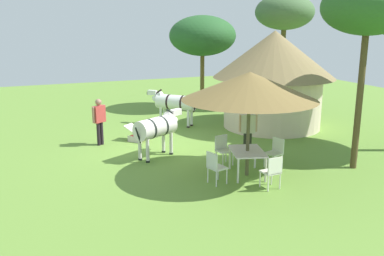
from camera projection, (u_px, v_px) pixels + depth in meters
name	position (u px, v px, depth m)	size (l,w,h in m)	color
ground_plane	(167.00, 150.00, 14.70)	(36.00, 36.00, 0.00)	olive
thatched_hut	(273.00, 75.00, 17.46)	(4.95, 4.95, 3.96)	beige
shade_umbrella	(250.00, 86.00, 11.68)	(3.77, 3.77, 2.98)	brown
patio_dining_table	(247.00, 153.00, 12.15)	(1.48, 1.21, 0.74)	silver
patio_chair_west_end	(215.00, 166.00, 11.52)	(0.52, 0.51, 0.90)	silver
patio_chair_near_lawn	(272.00, 170.00, 11.16)	(0.45, 0.47, 0.90)	white
patio_chair_east_end	(276.00, 151.00, 12.86)	(0.53, 0.51, 0.90)	silver
patio_chair_near_hut	(223.00, 148.00, 13.15)	(0.49, 0.50, 0.90)	silver
guest_beside_umbrella	(248.00, 127.00, 13.66)	(0.36, 0.56, 1.67)	black
standing_watcher	(99.00, 118.00, 15.08)	(0.42, 0.52, 1.67)	black
striped_lounge_chair	(137.00, 134.00, 15.80)	(0.97, 0.93, 0.58)	#C94B4C
zebra_nearest_camera	(175.00, 103.00, 17.99)	(1.85, 1.79, 1.51)	silver
zebra_by_umbrella	(157.00, 128.00, 13.74)	(1.24, 1.91, 1.52)	silver
acacia_tree_behind_hut	(368.00, 8.00, 11.81)	(2.59, 2.59, 5.47)	#4E3F23
acacia_tree_left_background	(202.00, 36.00, 20.92)	(3.28, 3.28, 4.61)	brown
acacia_tree_right_background	(285.00, 13.00, 21.10)	(2.92, 2.92, 5.63)	brown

